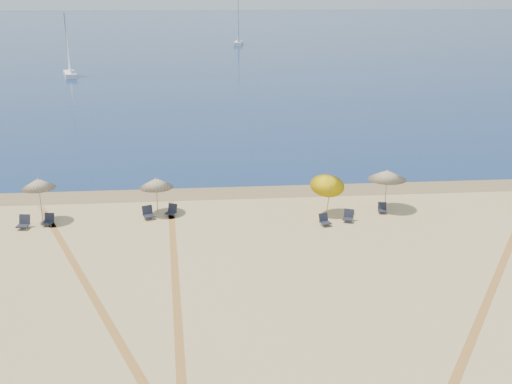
% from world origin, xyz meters
% --- Properties ---
extents(ocean, '(500.00, 500.00, 0.00)m').
position_xyz_m(ocean, '(0.00, 225.00, 0.01)').
color(ocean, '#0C2151').
rests_on(ocean, ground).
extents(wet_sand, '(500.00, 500.00, 0.00)m').
position_xyz_m(wet_sand, '(0.00, 24.00, 0.00)').
color(wet_sand, olive).
rests_on(wet_sand, ground).
extents(umbrella_1, '(1.87, 1.87, 2.61)m').
position_xyz_m(umbrella_1, '(-12.27, 19.70, 2.27)').
color(umbrella_1, gray).
rests_on(umbrella_1, ground).
extents(umbrella_2, '(1.99, 1.99, 2.22)m').
position_xyz_m(umbrella_2, '(-5.81, 20.46, 1.88)').
color(umbrella_2, gray).
rests_on(umbrella_2, ground).
extents(umbrella_3, '(2.01, 2.05, 2.66)m').
position_xyz_m(umbrella_3, '(4.13, 19.41, 1.98)').
color(umbrella_3, gray).
rests_on(umbrella_3, ground).
extents(umbrella_4, '(2.28, 2.28, 2.49)m').
position_xyz_m(umbrella_4, '(7.82, 19.98, 2.15)').
color(umbrella_4, gray).
rests_on(umbrella_4, ground).
extents(chair_2, '(0.70, 0.79, 0.73)m').
position_xyz_m(chair_2, '(-13.04, 18.75, 0.32)').
color(chair_2, black).
rests_on(chair_2, ground).
extents(chair_3, '(0.65, 0.73, 0.66)m').
position_xyz_m(chair_3, '(-11.78, 19.09, 0.29)').
color(chair_3, black).
rests_on(chair_3, ground).
extents(chair_4, '(0.80, 0.86, 0.72)m').
position_xyz_m(chair_4, '(-6.30, 19.67, 0.32)').
color(chair_4, black).
rests_on(chair_4, ground).
extents(chair_5, '(0.77, 0.81, 0.66)m').
position_xyz_m(chair_5, '(-4.97, 20.04, 0.29)').
color(chair_5, black).
rests_on(chair_5, ground).
extents(chair_6, '(0.71, 0.77, 0.65)m').
position_xyz_m(chair_6, '(3.66, 17.73, 0.29)').
color(chair_6, black).
rests_on(chair_6, ground).
extents(chair_7, '(0.77, 0.82, 0.68)m').
position_xyz_m(chair_7, '(5.14, 18.18, 0.30)').
color(chair_7, black).
rests_on(chair_7, ground).
extents(chair_8, '(0.61, 0.68, 0.61)m').
position_xyz_m(chair_8, '(7.46, 19.36, 0.27)').
color(chair_8, black).
rests_on(chair_8, ground).
extents(sailboat_0, '(3.23, 6.52, 9.41)m').
position_xyz_m(sailboat_0, '(-23.30, 81.75, 2.85)').
color(sailboat_0, white).
rests_on(sailboat_0, ocean).
extents(sailboat_1, '(2.73, 7.13, 10.35)m').
position_xyz_m(sailboat_1, '(6.07, 137.19, 3.13)').
color(sailboat_1, white).
rests_on(sailboat_1, ocean).
extents(tire_tracks, '(53.88, 40.51, 0.00)m').
position_xyz_m(tire_tracks, '(-1.15, 8.38, 0.00)').
color(tire_tracks, tan).
rests_on(tire_tracks, ground).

